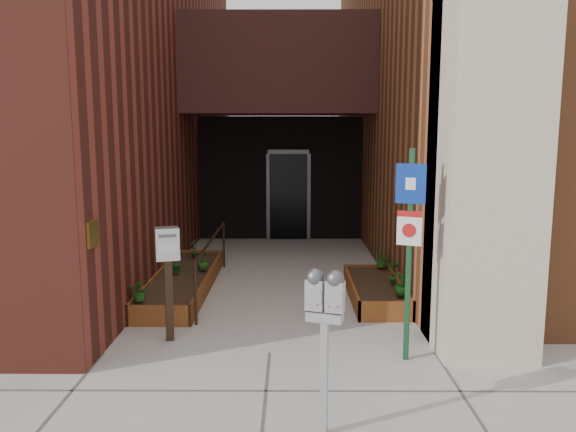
{
  "coord_description": "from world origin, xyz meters",
  "views": [
    {
      "loc": [
        0.26,
        -6.43,
        2.65
      ],
      "look_at": [
        0.22,
        1.8,
        1.4
      ],
      "focal_mm": 35.0,
      "sensor_mm": 36.0,
      "label": 1
    }
  ],
  "objects": [
    {
      "name": "shrub_right_a",
      "position": [
        1.85,
        1.43,
        0.47
      ],
      "size": [
        0.26,
        0.26,
        0.33
      ],
      "primitive_type": "imported",
      "rotation": [
        0.0,
        0.0,
        1.05
      ],
      "color": "#1A5217",
      "rests_on": "planter_right"
    },
    {
      "name": "sign_post",
      "position": [
        1.6,
        -0.19,
        1.51
      ],
      "size": [
        0.32,
        0.15,
        2.46
      ],
      "color": "#163E22",
      "rests_on": "ground"
    },
    {
      "name": "shrub_right_c",
      "position": [
        1.85,
        3.1,
        0.48
      ],
      "size": [
        0.34,
        0.34,
        0.36
      ],
      "primitive_type": "imported",
      "rotation": [
        0.0,
        0.0,
        4.77
      ],
      "color": "#255F1B",
      "rests_on": "planter_right"
    },
    {
      "name": "payment_dropbox",
      "position": [
        -1.29,
        0.43,
        1.05
      ],
      "size": [
        0.34,
        0.29,
        1.46
      ],
      "color": "black",
      "rests_on": "ground"
    },
    {
      "name": "shrub_right_b",
      "position": [
        1.85,
        2.03,
        0.48
      ],
      "size": [
        0.26,
        0.26,
        0.37
      ],
      "primitive_type": "imported",
      "rotation": [
        0.0,
        0.0,
        2.72
      ],
      "color": "#1A5919",
      "rests_on": "planter_right"
    },
    {
      "name": "architecture",
      "position": [
        -0.18,
        6.89,
        4.98
      ],
      "size": [
        20.0,
        14.6,
        10.0
      ],
      "color": "maroon",
      "rests_on": "ground"
    },
    {
      "name": "planter_left",
      "position": [
        -1.55,
        2.7,
        0.13
      ],
      "size": [
        0.9,
        3.6,
        0.3
      ],
      "color": "brown",
      "rests_on": "ground"
    },
    {
      "name": "shrub_left_c",
      "position": [
        -1.25,
        2.91,
        0.47
      ],
      "size": [
        0.23,
        0.23,
        0.34
      ],
      "primitive_type": "imported",
      "rotation": [
        0.0,
        0.0,
        3.37
      ],
      "color": "#1F4F16",
      "rests_on": "planter_left"
    },
    {
      "name": "ground",
      "position": [
        0.0,
        0.0,
        0.0
      ],
      "size": [
        80.0,
        80.0,
        0.0
      ],
      "primitive_type": "plane",
      "color": "#9E9991",
      "rests_on": "ground"
    },
    {
      "name": "shrub_left_a",
      "position": [
        -1.85,
        1.15,
        0.46
      ],
      "size": [
        0.36,
        0.36,
        0.32
      ],
      "primitive_type": "imported",
      "rotation": [
        0.0,
        0.0,
        0.32
      ],
      "color": "#1E5518",
      "rests_on": "planter_left"
    },
    {
      "name": "shrub_left_d",
      "position": [
        -1.58,
        3.94,
        0.47
      ],
      "size": [
        0.21,
        0.21,
        0.33
      ],
      "primitive_type": "imported",
      "rotation": [
        0.0,
        0.0,
        4.95
      ],
      "color": "#1D5919",
      "rests_on": "planter_left"
    },
    {
      "name": "shrub_left_b",
      "position": [
        -1.67,
        2.71,
        0.47
      ],
      "size": [
        0.24,
        0.24,
        0.34
      ],
      "primitive_type": "imported",
      "rotation": [
        0.0,
        0.0,
        1.93
      ],
      "color": "#17521A",
      "rests_on": "planter_left"
    },
    {
      "name": "parking_meter",
      "position": [
        0.55,
        -1.81,
        1.16
      ],
      "size": [
        0.35,
        0.22,
        1.5
      ],
      "color": "#ABABAD",
      "rests_on": "ground"
    },
    {
      "name": "handrail",
      "position": [
        -1.05,
        2.65,
        0.75
      ],
      "size": [
        0.04,
        3.34,
        0.9
      ],
      "color": "black",
      "rests_on": "ground"
    },
    {
      "name": "planter_right",
      "position": [
        1.6,
        2.2,
        0.13
      ],
      "size": [
        0.8,
        2.2,
        0.3
      ],
      "color": "brown",
      "rests_on": "ground"
    }
  ]
}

